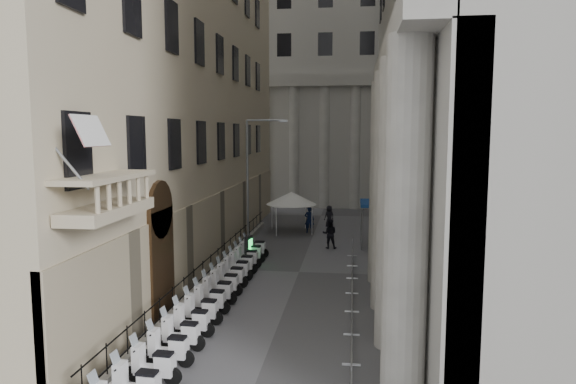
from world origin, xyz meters
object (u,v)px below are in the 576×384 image
(street_lamp, at_px, (252,171))
(pedestrian_b, at_px, (330,234))
(security_tent, at_px, (296,199))
(pedestrian_a, at_px, (309,220))
(info_kiosk, at_px, (249,249))

(street_lamp, xyz_separation_m, pedestrian_b, (5.12, -0.16, -4.03))
(security_tent, distance_m, pedestrian_a, 1.87)
(street_lamp, height_order, info_kiosk, street_lamp)
(pedestrian_a, bearing_deg, info_kiosk, 73.59)
(info_kiosk, relative_size, pedestrian_b, 0.82)
(street_lamp, bearing_deg, pedestrian_b, -7.48)
(info_kiosk, bearing_deg, street_lamp, 108.06)
(street_lamp, distance_m, info_kiosk, 6.21)
(info_kiosk, height_order, pedestrian_b, pedestrian_b)
(security_tent, relative_size, street_lamp, 0.45)
(pedestrian_b, bearing_deg, pedestrian_a, -70.84)
(street_lamp, height_order, pedestrian_b, street_lamp)
(security_tent, height_order, info_kiosk, security_tent)
(info_kiosk, bearing_deg, security_tent, 89.21)
(info_kiosk, distance_m, pedestrian_b, 6.26)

